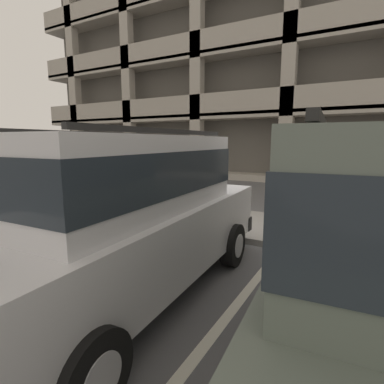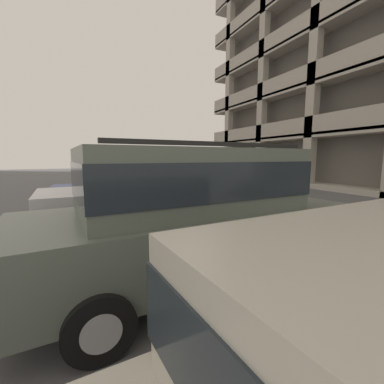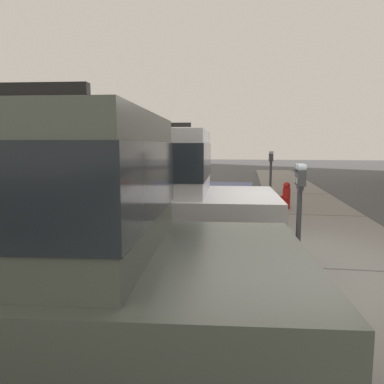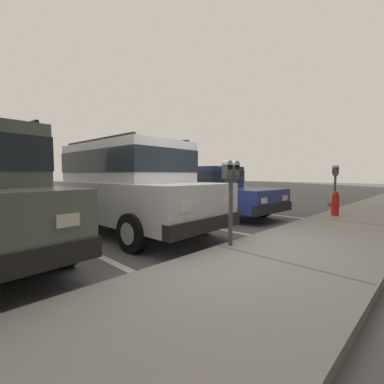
# 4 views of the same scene
# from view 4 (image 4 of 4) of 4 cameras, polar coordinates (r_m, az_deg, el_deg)

# --- Properties ---
(ground_plane) EXTENTS (80.00, 80.00, 0.10)m
(ground_plane) POSITION_cam_4_polar(r_m,az_deg,el_deg) (4.54, 3.56, -13.37)
(ground_plane) COLOR #565659
(sidewalk) EXTENTS (40.00, 2.20, 0.12)m
(sidewalk) POSITION_cam_4_polar(r_m,az_deg,el_deg) (3.83, 18.99, -15.19)
(sidewalk) COLOR gray
(sidewalk) RESTS_ON ground_plane
(parking_stall_lines) EXTENTS (11.79, 4.80, 0.01)m
(parking_stall_lines) POSITION_cam_4_polar(r_m,az_deg,el_deg) (4.79, -21.91, -12.06)
(parking_stall_lines) COLOR silver
(parking_stall_lines) RESTS_ON ground_plane
(silver_suv) EXTENTS (2.18, 4.87, 2.03)m
(silver_suv) POSITION_cam_4_polar(r_m,az_deg,el_deg) (6.05, -14.32, 1.81)
(silver_suv) COLOR silver
(silver_suv) RESTS_ON ground_plane
(red_sedan) EXTENTS (1.98, 4.55, 1.54)m
(red_sedan) POSITION_cam_4_polar(r_m,az_deg,el_deg) (8.34, 3.94, 0.63)
(red_sedan) COLOR navy
(red_sedan) RESTS_ON ground_plane
(parking_meter_near) EXTENTS (0.35, 0.12, 1.41)m
(parking_meter_near) POSITION_cam_4_polar(r_m,az_deg,el_deg) (4.25, 8.63, 2.12)
(parking_meter_near) COLOR #47474C
(parking_meter_near) RESTS_ON sidewalk
(parking_meter_far) EXTENTS (0.35, 0.12, 1.48)m
(parking_meter_far) POSITION_cam_4_polar(r_m,az_deg,el_deg) (9.62, 29.24, 2.96)
(parking_meter_far) COLOR #47474C
(parking_meter_far) RESTS_ON sidewalk
(fire_hydrant) EXTENTS (0.30, 0.30, 0.70)m
(fire_hydrant) POSITION_cam_4_polar(r_m,az_deg,el_deg) (8.43, 29.22, -2.26)
(fire_hydrant) COLOR red
(fire_hydrant) RESTS_ON sidewalk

